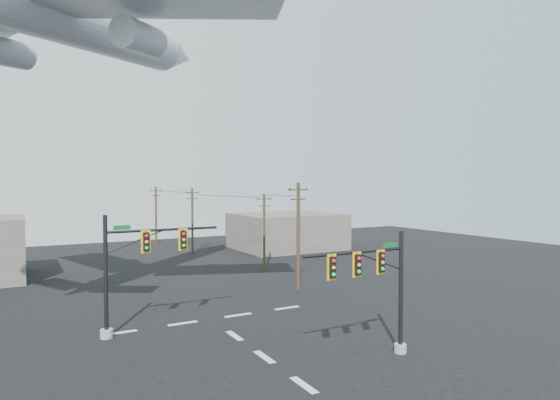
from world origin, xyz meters
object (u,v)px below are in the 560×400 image
airliner (73,21)px  utility_pole_d (156,213)px  utility_pole_b (264,230)px  utility_pole_a (298,234)px  utility_pole_c (192,219)px  signal_mast_far (132,270)px  signal_mast_near (379,287)px

airliner → utility_pole_d: bearing=25.4°
airliner → utility_pole_b: bearing=-16.7°
utility_pole_a → utility_pole_c: 25.23m
utility_pole_c → signal_mast_far: bearing=-103.2°
signal_mast_near → signal_mast_far: 14.89m
airliner → utility_pole_c: bearing=13.3°
signal_mast_far → airliner: bearing=114.7°
utility_pole_a → airliner: (-17.90, 0.24, 15.47)m
utility_pole_c → airliner: size_ratio=0.32×
signal_mast_near → airliner: size_ratio=0.25×
utility_pole_c → utility_pole_d: utility_pole_d is taller
utility_pole_a → signal_mast_far: bearing=-159.2°
utility_pole_a → utility_pole_c: (-1.24, 25.20, -0.36)m
utility_pole_d → airliner: 44.29m
utility_pole_a → signal_mast_near: bearing=-105.3°
signal_mast_far → utility_pole_b: size_ratio=0.91×
utility_pole_a → utility_pole_d: size_ratio=1.06×
utility_pole_a → utility_pole_d: 38.82m
signal_mast_near → airliner: bearing=129.3°
signal_mast_far → utility_pole_d: utility_pole_d is taller
utility_pole_b → utility_pole_d: 29.14m
signal_mast_far → utility_pole_a: 16.25m
utility_pole_c → airliner: bearing=-112.4°
signal_mast_near → utility_pole_a: (4.65, 15.94, 1.10)m
signal_mast_near → utility_pole_d: utility_pole_d is taller
signal_mast_near → signal_mast_far: signal_mast_far is taller
signal_mast_far → utility_pole_c: (14.03, 30.70, 0.54)m
signal_mast_near → utility_pole_b: utility_pole_b is taller
signal_mast_far → utility_pole_c: bearing=65.4°
utility_pole_a → utility_pole_b: utility_pole_a is taller
utility_pole_a → utility_pole_c: size_ratio=1.08×
utility_pole_a → utility_pole_b: bearing=81.1°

